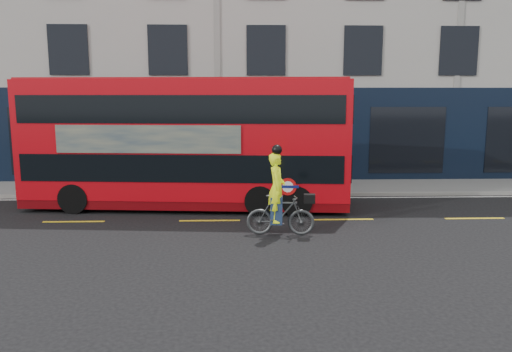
{
  "coord_description": "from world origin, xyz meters",
  "views": [
    {
      "loc": [
        0.91,
        -12.94,
        3.68
      ],
      "look_at": [
        1.4,
        2.07,
        1.25
      ],
      "focal_mm": 35.0,
      "sensor_mm": 36.0,
      "label": 1
    }
  ],
  "objects": [
    {
      "name": "bus",
      "position": [
        -0.8,
        3.35,
        2.16
      ],
      "size": [
        10.64,
        3.27,
        4.22
      ],
      "rotation": [
        0.0,
        0.0,
        -0.09
      ],
      "color": "#BA0710",
      "rests_on": "ground"
    },
    {
      "name": "lane_dashes",
      "position": [
        0.0,
        1.5,
        0.0
      ],
      "size": [
        58.0,
        0.12,
        0.01
      ],
      "primitive_type": null,
      "color": "gold",
      "rests_on": "ground"
    },
    {
      "name": "road_edge_line",
      "position": [
        0.0,
        4.7,
        0.0
      ],
      "size": [
        58.0,
        0.1,
        0.01
      ],
      "primitive_type": "cube",
      "color": "silver",
      "rests_on": "ground"
    },
    {
      "name": "building_terrace",
      "position": [
        0.0,
        12.94,
        7.49
      ],
      "size": [
        50.0,
        10.07,
        15.0
      ],
      "color": "#AAA8A1",
      "rests_on": "ground"
    },
    {
      "name": "cyclist",
      "position": [
        1.94,
        -0.09,
        0.81
      ],
      "size": [
        1.85,
        0.71,
        2.42
      ],
      "rotation": [
        0.0,
        0.0,
        -0.09
      ],
      "color": "#404344",
      "rests_on": "ground"
    },
    {
      "name": "ground",
      "position": [
        0.0,
        0.0,
        0.0
      ],
      "size": [
        120.0,
        120.0,
        0.0
      ],
      "primitive_type": "plane",
      "color": "black",
      "rests_on": "ground"
    },
    {
      "name": "pavement",
      "position": [
        0.0,
        6.5,
        0.06
      ],
      "size": [
        60.0,
        3.0,
        0.12
      ],
      "primitive_type": "cube",
      "color": "slate",
      "rests_on": "ground"
    },
    {
      "name": "kerb",
      "position": [
        0.0,
        5.0,
        0.07
      ],
      "size": [
        60.0,
        0.12,
        0.13
      ],
      "primitive_type": "cube",
      "color": "gray",
      "rests_on": "ground"
    }
  ]
}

